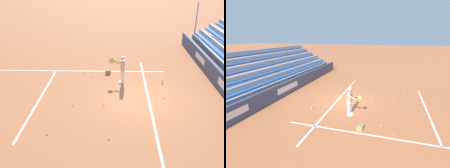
# 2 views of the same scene
# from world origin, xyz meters

# --- Properties ---
(ground_plane) EXTENTS (160.00, 160.00, 0.00)m
(ground_plane) POSITION_xyz_m (0.00, 0.00, 0.00)
(ground_plane) COLOR #B7663D
(court_baseline_white) EXTENTS (12.00, 0.10, 0.01)m
(court_baseline_white) POSITION_xyz_m (0.00, -0.50, 0.00)
(court_baseline_white) COLOR white
(court_baseline_white) RESTS_ON ground
(court_sideline_white) EXTENTS (0.10, 12.00, 0.01)m
(court_sideline_white) POSITION_xyz_m (4.11, 4.00, 0.00)
(court_sideline_white) COLOR white
(court_sideline_white) RESTS_ON ground
(court_service_line_white) EXTENTS (8.22, 0.10, 0.01)m
(court_service_line_white) POSITION_xyz_m (0.00, 5.50, 0.00)
(court_service_line_white) COLOR white
(court_service_line_white) RESTS_ON ground
(back_wall_sponsor_board) EXTENTS (22.23, 0.25, 1.10)m
(back_wall_sponsor_board) POSITION_xyz_m (0.01, -4.81, 0.55)
(back_wall_sponsor_board) COLOR #384260
(back_wall_sponsor_board) RESTS_ON ground
(bleacher_stand) EXTENTS (21.12, 4.00, 3.85)m
(bleacher_stand) POSITION_xyz_m (0.00, -7.44, 0.79)
(bleacher_stand) COLOR #9EA3A8
(bleacher_stand) RESTS_ON ground
(tennis_player) EXTENTS (0.69, 0.96, 1.71)m
(tennis_player) POSITION_xyz_m (2.22, 0.94, 0.89)
(tennis_player) COLOR silver
(tennis_player) RESTS_ON ground
(ball_box_cardboard) EXTENTS (0.44, 0.36, 0.26)m
(ball_box_cardboard) POSITION_xyz_m (3.75, 1.86, 0.13)
(ball_box_cardboard) COLOR #A87F51
(ball_box_cardboard) RESTS_ON ground
(tennis_ball_on_baseline) EXTENTS (0.07, 0.07, 0.07)m
(tennis_ball_on_baseline) POSITION_xyz_m (-0.75, 1.92, 0.03)
(tennis_ball_on_baseline) COLOR #CCE533
(tennis_ball_on_baseline) RESTS_ON ground
(tennis_ball_midcourt) EXTENTS (0.07, 0.07, 0.07)m
(tennis_ball_midcourt) POSITION_xyz_m (-3.67, 1.56, 0.03)
(tennis_ball_midcourt) COLOR #CCE533
(tennis_ball_midcourt) RESTS_ON ground
(tennis_ball_by_box) EXTENTS (0.07, 0.07, 0.07)m
(tennis_ball_by_box) POSITION_xyz_m (3.75, 3.49, 0.03)
(tennis_ball_by_box) COLOR #CCE533
(tennis_ball_by_box) RESTS_ON ground
(tennis_ball_far_left) EXTENTS (0.07, 0.07, 0.07)m
(tennis_ball_far_left) POSITION_xyz_m (-0.80, 3.54, 0.03)
(tennis_ball_far_left) COLOR #CCE533
(tennis_ball_far_left) RESTS_ON ground
(tennis_ball_stray_back) EXTENTS (0.07, 0.07, 0.07)m
(tennis_ball_stray_back) POSITION_xyz_m (-3.38, 4.27, 0.03)
(tennis_ball_stray_back) COLOR #CCE533
(tennis_ball_stray_back) RESTS_ON ground
(tennis_ball_far_right) EXTENTS (0.07, 0.07, 0.07)m
(tennis_ball_far_right) POSITION_xyz_m (0.18, -1.38, 0.03)
(tennis_ball_far_right) COLOR #CCE533
(tennis_ball_far_right) RESTS_ON ground
(tennis_ball_near_player) EXTENTS (0.07, 0.07, 0.07)m
(tennis_ball_near_player) POSITION_xyz_m (0.68, -0.42, 0.03)
(tennis_ball_near_player) COLOR #CCE533
(tennis_ball_near_player) RESTS_ON ground
(tennis_ball_toward_net) EXTENTS (0.07, 0.07, 0.07)m
(tennis_ball_toward_net) POSITION_xyz_m (3.03, 2.84, 0.03)
(tennis_ball_toward_net) COLOR #CCE533
(tennis_ball_toward_net) RESTS_ON ground
(water_bottle) EXTENTS (0.07, 0.07, 0.22)m
(water_bottle) POSITION_xyz_m (2.21, -1.57, 0.11)
(water_bottle) COLOR yellow
(water_bottle) RESTS_ON ground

